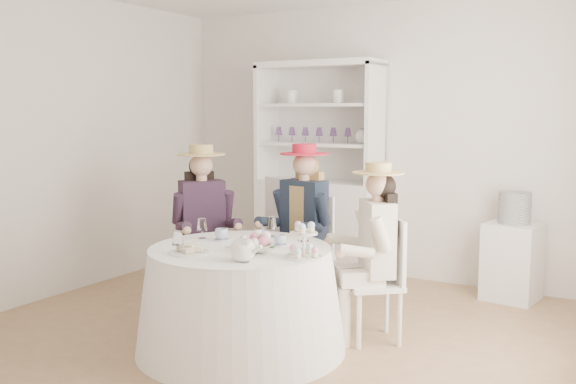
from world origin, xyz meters
The scene contains 21 objects.
ground centered at (0.00, 0.00, 0.00)m, with size 4.50×4.50×0.00m, color olive.
wall_back centered at (0.00, 2.00, 1.35)m, with size 4.50×4.50×0.00m, color silver.
wall_front centered at (0.00, -2.00, 1.35)m, with size 4.50×4.50×0.00m, color silver.
wall_left centered at (-2.25, 0.00, 1.35)m, with size 4.50×4.50×0.00m, color silver.
tea_table centered at (-0.07, -0.44, 0.36)m, with size 1.45×1.45×0.72m.
hutch centered at (-0.59, 1.77, 0.76)m, with size 1.29×0.53×2.14m.
side_table centered at (1.32, 1.75, 0.34)m, with size 0.44×0.44×0.68m, color silver.
hatbox centered at (1.32, 1.75, 0.81)m, with size 0.28×0.28×0.28m, color black.
guest_left centered at (-0.83, 0.14, 0.78)m, with size 0.59×0.57×1.38m.
guest_mid centered at (-0.11, 0.52, 0.78)m, with size 0.51×0.53×1.39m.
guest_right centered at (0.67, 0.17, 0.73)m, with size 0.55×0.54×1.29m.
spare_chair centered at (-0.45, 0.95, 0.57)m, with size 0.52×0.52×1.07m.
teacup_a centered at (-0.32, -0.30, 0.76)m, with size 0.10×0.10×0.08m, color white.
teacup_b centered at (-0.07, -0.15, 0.75)m, with size 0.07×0.07×0.06m, color white.
teacup_c centered at (0.14, -0.25, 0.75)m, with size 0.09×0.09×0.07m, color white.
flower_bowl centered at (0.12, -0.50, 0.75)m, with size 0.20×0.20×0.05m, color white.
flower_arrangement centered at (0.12, -0.50, 0.80)m, with size 0.17×0.17×0.06m.
table_teapot centered at (0.17, -0.76, 0.79)m, with size 0.22×0.16×0.17m.
sandwich_plate centered at (-0.25, -0.76, 0.74)m, with size 0.26×0.26×0.06m.
cupcake_stand centered at (0.45, -0.49, 0.80)m, with size 0.24×0.24×0.22m.
stemware_set centered at (-0.07, -0.44, 0.80)m, with size 0.91×0.88×0.15m.
Camera 1 is at (2.38, -4.00, 1.65)m, focal length 40.00 mm.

